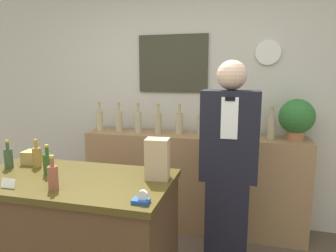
% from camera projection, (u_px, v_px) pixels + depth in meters
% --- Properties ---
extents(back_wall, '(5.20, 0.09, 2.70)m').
position_uv_depth(back_wall, '(184.00, 98.00, 3.27)').
color(back_wall, beige).
rests_on(back_wall, ground_plane).
extents(back_shelf, '(2.25, 0.39, 1.00)m').
position_uv_depth(back_shelf, '(193.00, 182.00, 3.14)').
color(back_shelf, '#9E754C').
rests_on(back_shelf, ground_plane).
extents(display_counter, '(1.32, 0.70, 0.95)m').
position_uv_depth(display_counter, '(74.00, 245.00, 2.02)').
color(display_counter, '#4C331E').
rests_on(display_counter, ground_plane).
extents(shopkeeper, '(0.43, 0.27, 1.72)m').
position_uv_depth(shopkeeper, '(228.00, 171.00, 2.37)').
color(shopkeeper, black).
rests_on(shopkeeper, ground_plane).
extents(potted_plant, '(0.32, 0.32, 0.39)m').
position_uv_depth(potted_plant, '(297.00, 117.00, 2.78)').
color(potted_plant, '#B27047').
rests_on(potted_plant, back_shelf).
extents(paper_bag, '(0.15, 0.13, 0.26)m').
position_uv_depth(paper_bag, '(157.00, 159.00, 1.90)').
color(paper_bag, tan).
rests_on(paper_bag, display_counter).
extents(tape_dispenser, '(0.09, 0.06, 0.07)m').
position_uv_depth(tape_dispenser, '(142.00, 199.00, 1.55)').
color(tape_dispenser, '#1E4799').
rests_on(tape_dispenser, display_counter).
extents(price_card_right, '(0.09, 0.02, 0.06)m').
position_uv_depth(price_card_right, '(8.00, 183.00, 1.76)').
color(price_card_right, white).
rests_on(price_card_right, display_counter).
extents(gift_box, '(0.11, 0.13, 0.10)m').
position_uv_depth(gift_box, '(31.00, 157.00, 2.25)').
color(gift_box, tan).
rests_on(gift_box, display_counter).
extents(counter_bottle_0, '(0.06, 0.06, 0.20)m').
position_uv_depth(counter_bottle_0, '(8.00, 158.00, 2.13)').
color(counter_bottle_0, '#334B2D').
rests_on(counter_bottle_0, display_counter).
extents(counter_bottle_1, '(0.06, 0.06, 0.20)m').
position_uv_depth(counter_bottle_1, '(37.00, 156.00, 2.16)').
color(counter_bottle_1, olive).
rests_on(counter_bottle_1, display_counter).
extents(counter_bottle_2, '(0.06, 0.06, 0.20)m').
position_uv_depth(counter_bottle_2, '(48.00, 163.00, 1.99)').
color(counter_bottle_2, '#2A4E1C').
rests_on(counter_bottle_2, display_counter).
extents(counter_bottle_3, '(0.06, 0.06, 0.20)m').
position_uv_depth(counter_bottle_3, '(53.00, 177.00, 1.73)').
color(counter_bottle_3, brown).
rests_on(counter_bottle_3, display_counter).
extents(shelf_bottle_0, '(0.07, 0.07, 0.31)m').
position_uv_depth(shelf_bottle_0, '(100.00, 120.00, 3.29)').
color(shelf_bottle_0, tan).
rests_on(shelf_bottle_0, back_shelf).
extents(shelf_bottle_1, '(0.07, 0.07, 0.31)m').
position_uv_depth(shelf_bottle_1, '(119.00, 120.00, 3.24)').
color(shelf_bottle_1, tan).
rests_on(shelf_bottle_1, back_shelf).
extents(shelf_bottle_2, '(0.07, 0.07, 0.31)m').
position_uv_depth(shelf_bottle_2, '(138.00, 121.00, 3.18)').
color(shelf_bottle_2, tan).
rests_on(shelf_bottle_2, back_shelf).
extents(shelf_bottle_3, '(0.07, 0.07, 0.31)m').
position_uv_depth(shelf_bottle_3, '(158.00, 122.00, 3.12)').
color(shelf_bottle_3, tan).
rests_on(shelf_bottle_3, back_shelf).
extents(shelf_bottle_4, '(0.07, 0.07, 0.31)m').
position_uv_depth(shelf_bottle_4, '(179.00, 123.00, 3.07)').
color(shelf_bottle_4, tan).
rests_on(shelf_bottle_4, back_shelf).
extents(shelf_bottle_5, '(0.07, 0.07, 0.31)m').
position_uv_depth(shelf_bottle_5, '(201.00, 124.00, 3.02)').
color(shelf_bottle_5, tan).
rests_on(shelf_bottle_5, back_shelf).
extents(shelf_bottle_6, '(0.07, 0.07, 0.31)m').
position_uv_depth(shelf_bottle_6, '(223.00, 125.00, 2.96)').
color(shelf_bottle_6, tan).
rests_on(shelf_bottle_6, back_shelf).
extents(shelf_bottle_7, '(0.07, 0.07, 0.31)m').
position_uv_depth(shelf_bottle_7, '(247.00, 126.00, 2.91)').
color(shelf_bottle_7, tan).
rests_on(shelf_bottle_7, back_shelf).
extents(shelf_bottle_8, '(0.07, 0.07, 0.31)m').
position_uv_depth(shelf_bottle_8, '(271.00, 127.00, 2.84)').
color(shelf_bottle_8, tan).
rests_on(shelf_bottle_8, back_shelf).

